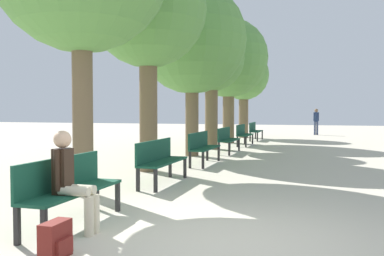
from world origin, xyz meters
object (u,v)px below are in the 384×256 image
Objects in this scene: bench_row_0 at (68,185)px; pedestrian_near at (316,120)px; bench_row_1 at (159,158)px; tree_row_4 at (229,59)px; tree_row_3 at (211,60)px; bench_row_5 at (255,130)px; tree_row_1 at (148,11)px; person_seated at (71,178)px; backpack at (56,241)px; tree_row_2 at (192,40)px; bench_row_4 at (243,133)px; bench_row_2 at (202,145)px; tree_row_5 at (244,76)px; bench_row_3 at (227,138)px.

pedestrian_near reaches higher than bench_row_0.
tree_row_4 reaches higher than bench_row_1.
bench_row_1 is 8.61m from tree_row_3.
bench_row_1 is 1.00× the size of bench_row_5.
tree_row_1 is at bearing -90.00° from tree_row_4.
tree_row_1 is 6.42m from tree_row_3.
person_seated is at bearing -85.58° from tree_row_4.
backpack is at bearing -88.07° from bench_row_5.
tree_row_1 is at bearing -90.00° from tree_row_2.
bench_row_4 is 3.71m from tree_row_4.
tree_row_4 is at bearing 90.00° from tree_row_2.
bench_row_2 is 10.00m from bench_row_5.
pedestrian_near is (3.85, 17.42, -3.04)m from tree_row_1.
tree_row_4 is 3.57× the size of pedestrian_near.
tree_row_5 is 12.60× the size of backpack.
pedestrian_near is (2.93, 19.05, 0.38)m from bench_row_1.
tree_row_5 is at bearing 94.39° from backpack.
tree_row_1 is at bearing 102.35° from person_seated.
tree_row_2 is (-0.00, 3.76, -0.11)m from tree_row_1.
person_seated is (0.23, -3.62, 0.14)m from bench_row_1.
bench_row_2 is at bearing 90.00° from bench_row_0.
bench_row_1 is 3.91m from tree_row_1.
tree_row_2 is at bearing 98.76° from backpack.
tree_row_2 is 9.63m from person_seated.
backpack is (0.60, -4.49, -0.35)m from bench_row_1.
tree_row_1 reaches higher than tree_row_3.
tree_row_2 reaches higher than bench_row_2.
tree_row_3 reaches higher than bench_row_5.
tree_row_5 is at bearing 114.65° from bench_row_5.
tree_row_1 is 14.15× the size of backpack.
tree_row_5 is (-0.92, 15.35, 2.87)m from bench_row_1.
tree_row_3 is at bearing -99.89° from bench_row_5.
bench_row_4 is at bearing 92.37° from backpack.
bench_row_0 is at bearing -86.38° from tree_row_4.
bench_row_5 is at bearing 65.77° from tree_row_4.
bench_row_1 is at bearing -80.29° from tree_row_2.
tree_row_5 reaches higher than pedestrian_near.
person_seated is at bearing -82.72° from tree_row_2.
backpack is at bearing -82.38° from bench_row_1.
bench_row_3 is 0.33× the size of tree_row_4.
bench_row_4 is (0.00, 6.67, 0.00)m from bench_row_2.
tree_row_4 reaches higher than person_seated.
bench_row_2 is 15.99m from pedestrian_near.
bench_row_3 is at bearing 91.27° from person_seated.
tree_row_2 is at bearing -125.97° from bench_row_3.
bench_row_3 is at bearing -78.68° from tree_row_4.
person_seated is (1.15, -11.66, -2.79)m from tree_row_3.
tree_row_1 is at bearing -96.30° from bench_row_4.
bench_row_2 is at bearing -78.90° from tree_row_3.
bench_row_5 is 3.63m from tree_row_5.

